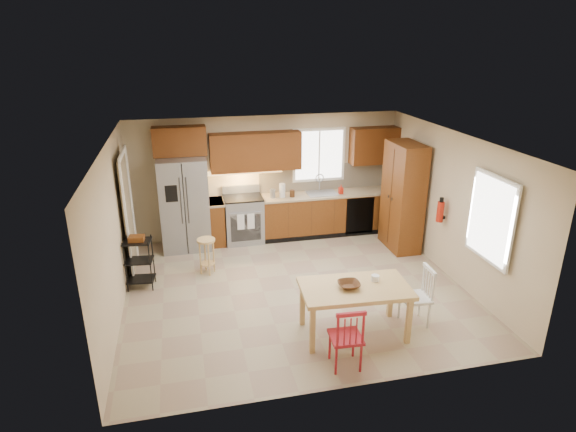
% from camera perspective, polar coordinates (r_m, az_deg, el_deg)
% --- Properties ---
extents(floor, '(5.50, 5.50, 0.00)m').
position_cam_1_polar(floor, '(8.15, 0.83, -8.55)').
color(floor, tan).
rests_on(floor, ground).
extents(ceiling, '(5.50, 5.00, 0.02)m').
position_cam_1_polar(ceiling, '(7.27, 0.93, 8.94)').
color(ceiling, silver).
rests_on(ceiling, ground).
extents(wall_back, '(5.50, 0.02, 2.50)m').
position_cam_1_polar(wall_back, '(9.94, -2.53, 4.71)').
color(wall_back, '#CCB793').
rests_on(wall_back, ground).
extents(wall_front, '(5.50, 0.02, 2.50)m').
position_cam_1_polar(wall_front, '(5.45, 7.15, -9.49)').
color(wall_front, '#CCB793').
rests_on(wall_front, ground).
extents(wall_left, '(0.02, 5.00, 2.50)m').
position_cam_1_polar(wall_left, '(7.50, -20.01, -1.95)').
color(wall_left, '#CCB793').
rests_on(wall_left, ground).
extents(wall_right, '(0.02, 5.00, 2.50)m').
position_cam_1_polar(wall_right, '(8.65, 18.87, 1.14)').
color(wall_right, '#CCB793').
rests_on(wall_right, ground).
extents(refrigerator, '(0.92, 0.75, 1.82)m').
position_cam_1_polar(refrigerator, '(9.54, -12.18, 1.42)').
color(refrigerator, gray).
rests_on(refrigerator, floor).
extents(range_stove, '(0.76, 0.63, 0.92)m').
position_cam_1_polar(range_stove, '(9.82, -5.28, -0.44)').
color(range_stove, gray).
rests_on(range_stove, floor).
extents(base_cabinet_narrow, '(0.30, 0.60, 0.90)m').
position_cam_1_polar(base_cabinet_narrow, '(9.79, -8.48, -0.71)').
color(base_cabinet_narrow, brown).
rests_on(base_cabinet_narrow, floor).
extents(base_cabinet_run, '(2.92, 0.60, 0.90)m').
position_cam_1_polar(base_cabinet_run, '(10.21, 4.99, 0.36)').
color(base_cabinet_run, brown).
rests_on(base_cabinet_run, floor).
extents(dishwasher, '(0.60, 0.02, 0.78)m').
position_cam_1_polar(dishwasher, '(10.14, 8.50, 0.05)').
color(dishwasher, black).
rests_on(dishwasher, floor).
extents(backsplash, '(2.92, 0.03, 0.55)m').
position_cam_1_polar(backsplash, '(10.25, 4.63, 4.71)').
color(backsplash, beige).
rests_on(backsplash, wall_back).
extents(upper_over_fridge, '(1.00, 0.35, 0.55)m').
position_cam_1_polar(upper_over_fridge, '(9.43, -12.75, 8.66)').
color(upper_over_fridge, '#602E10').
rests_on(upper_over_fridge, wall_back).
extents(upper_left_block, '(1.80, 0.35, 0.75)m').
position_cam_1_polar(upper_left_block, '(9.59, -3.87, 7.64)').
color(upper_left_block, '#602E10').
rests_on(upper_left_block, wall_back).
extents(upper_right_block, '(1.00, 0.35, 0.75)m').
position_cam_1_polar(upper_right_block, '(10.27, 10.18, 8.22)').
color(upper_right_block, '#602E10').
rests_on(upper_right_block, wall_back).
extents(window_back, '(1.12, 0.04, 1.12)m').
position_cam_1_polar(window_back, '(10.07, 3.68, 7.24)').
color(window_back, white).
rests_on(window_back, wall_back).
extents(sink, '(0.62, 0.46, 0.16)m').
position_cam_1_polar(sink, '(10.02, 4.02, 2.48)').
color(sink, gray).
rests_on(sink, base_cabinet_run).
extents(undercab_glow, '(1.60, 0.30, 0.01)m').
position_cam_1_polar(undercab_glow, '(9.62, -5.56, 5.20)').
color(undercab_glow, '#FFBF66').
rests_on(undercab_glow, wall_back).
extents(soap_bottle, '(0.09, 0.09, 0.19)m').
position_cam_1_polar(soap_bottle, '(10.00, 6.29, 3.18)').
color(soap_bottle, '#AD1B0C').
rests_on(soap_bottle, base_cabinet_run).
extents(paper_towel, '(0.12, 0.12, 0.28)m').
position_cam_1_polar(paper_towel, '(9.72, -0.68, 3.06)').
color(paper_towel, silver).
rests_on(paper_towel, base_cabinet_run).
extents(canister_steel, '(0.11, 0.11, 0.18)m').
position_cam_1_polar(canister_steel, '(9.70, -1.84, 2.70)').
color(canister_steel, gray).
rests_on(canister_steel, base_cabinet_run).
extents(canister_wood, '(0.10, 0.10, 0.14)m').
position_cam_1_polar(canister_wood, '(9.75, 0.51, 2.69)').
color(canister_wood, '#4C2814').
rests_on(canister_wood, base_cabinet_run).
extents(pantry, '(0.50, 0.95, 2.10)m').
position_cam_1_polar(pantry, '(9.55, 13.45, 2.23)').
color(pantry, brown).
rests_on(pantry, floor).
extents(fire_extinguisher, '(0.12, 0.12, 0.36)m').
position_cam_1_polar(fire_extinguisher, '(8.76, 17.59, 0.48)').
color(fire_extinguisher, '#AD1B0C').
rests_on(fire_extinguisher, wall_right).
extents(window_right, '(0.04, 1.02, 1.32)m').
position_cam_1_polar(window_right, '(7.66, 22.94, -0.30)').
color(window_right, white).
rests_on(window_right, wall_right).
extents(doorway, '(0.04, 0.95, 2.10)m').
position_cam_1_polar(doorway, '(8.77, -18.45, 0.06)').
color(doorway, '#8C7A59').
rests_on(doorway, wall_left).
extents(dining_table, '(1.54, 0.93, 0.73)m').
position_cam_1_polar(dining_table, '(6.91, 7.82, -11.05)').
color(dining_table, tan).
rests_on(dining_table, floor).
extents(chair_red, '(0.43, 0.43, 0.88)m').
position_cam_1_polar(chair_red, '(6.25, 6.86, -13.92)').
color(chair_red, maroon).
rests_on(chair_red, floor).
extents(chair_white, '(0.43, 0.43, 0.88)m').
position_cam_1_polar(chair_white, '(7.27, 14.85, -9.21)').
color(chair_white, silver).
rests_on(chair_white, floor).
extents(table_bowl, '(0.32, 0.32, 0.07)m').
position_cam_1_polar(table_bowl, '(6.69, 7.22, -8.43)').
color(table_bowl, '#4C2814').
rests_on(table_bowl, dining_table).
extents(table_jar, '(0.11, 0.11, 0.12)m').
position_cam_1_polar(table_jar, '(6.90, 10.29, -7.41)').
color(table_jar, silver).
rests_on(table_jar, dining_table).
extents(bar_stool, '(0.40, 0.40, 0.65)m').
position_cam_1_polar(bar_stool, '(8.62, -9.58, -4.71)').
color(bar_stool, tan).
rests_on(bar_stool, floor).
extents(utility_cart, '(0.48, 0.39, 0.88)m').
position_cam_1_polar(utility_cart, '(8.36, -17.19, -5.37)').
color(utility_cart, black).
rests_on(utility_cart, floor).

